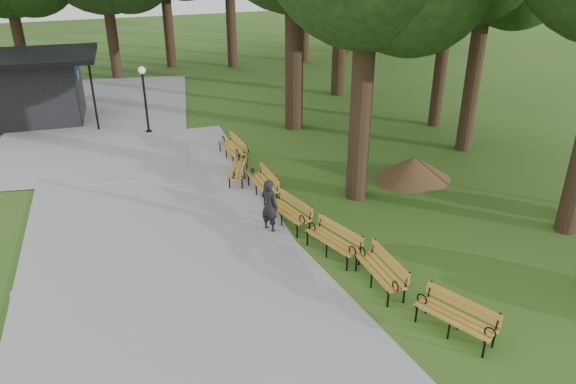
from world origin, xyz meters
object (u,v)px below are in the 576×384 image
object	(u,v)px
lamp_post	(144,85)
bench_5	(238,169)
bench_0	(455,318)
bench_4	(262,183)
person	(269,206)
bench_3	(288,212)
kiosk	(36,88)
bench_1	(380,271)
bench_2	(333,241)
dirt_mound	(413,168)
bench_6	(231,148)

from	to	relation	value
lamp_post	bench_5	distance (m)	7.02
bench_0	lamp_post	bearing A→B (deg)	171.04
lamp_post	bench_4	size ratio (longest dim) A/B	1.56
lamp_post	bench_0	xyz separation A→B (m)	(4.63, -16.14, -1.71)
person	bench_3	distance (m)	0.76
bench_0	bench_5	xyz separation A→B (m)	(-2.23, 9.76, 0.00)
kiosk	bench_5	xyz separation A→B (m)	(6.97, -9.91, -1.15)
person	bench_1	bearing A→B (deg)	174.17
lamp_post	bench_2	bearing A→B (deg)	-74.07
kiosk	bench_2	world-z (taller)	kiosk
lamp_post	bench_4	distance (m)	8.55
lamp_post	bench_3	size ratio (longest dim) A/B	1.56
bench_4	kiosk	bearing A→B (deg)	-148.93
kiosk	bench_4	distance (m)	13.65
bench_5	bench_3	bearing A→B (deg)	29.57
dirt_mound	bench_6	xyz separation A→B (m)	(-5.64, 4.21, 0.01)
lamp_post	dirt_mound	world-z (taller)	lamp_post
dirt_mound	bench_6	distance (m)	7.04
bench_2	bench_5	distance (m)	5.92
person	bench_3	bearing A→B (deg)	-106.47
lamp_post	bench_2	world-z (taller)	lamp_post
bench_1	bench_5	distance (m)	7.73
lamp_post	bench_0	size ratio (longest dim) A/B	1.56
bench_0	bench_3	xyz separation A→B (m)	(-1.71, 6.00, 0.00)
person	lamp_post	bearing A→B (deg)	-17.95
person	dirt_mound	distance (m)	6.33
kiosk	bench_6	world-z (taller)	kiosk
bench_1	bench_2	xyz separation A→B (m)	(-0.49, 1.75, 0.00)
bench_1	bench_2	size ratio (longest dim) A/B	1.00
person	kiosk	distance (m)	15.45
lamp_post	bench_1	bearing A→B (deg)	-74.12
person	bench_1	world-z (taller)	person
lamp_post	bench_2	size ratio (longest dim) A/B	1.56
kiosk	dirt_mound	distance (m)	17.68
bench_3	person	bearing A→B (deg)	-90.00
bench_0	bench_6	xyz separation A→B (m)	(-1.92, 11.86, 0.00)
bench_0	dirt_mound	bearing A→B (deg)	129.12
kiosk	lamp_post	xyz separation A→B (m)	(4.57, -3.53, 0.56)
kiosk	bench_5	size ratio (longest dim) A/B	2.67
bench_1	bench_4	distance (m)	6.17
person	bench_4	distance (m)	2.49
dirt_mound	bench_3	distance (m)	5.67
bench_6	person	bearing A→B (deg)	-8.04
kiosk	bench_0	world-z (taller)	kiosk
bench_3	bench_4	distance (m)	2.25
bench_3	bench_5	size ratio (longest dim) A/B	1.00
person	bench_3	world-z (taller)	person
bench_0	bench_1	world-z (taller)	same
bench_0	bench_6	bearing A→B (deg)	164.24
bench_4	bench_0	bearing A→B (deg)	10.48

